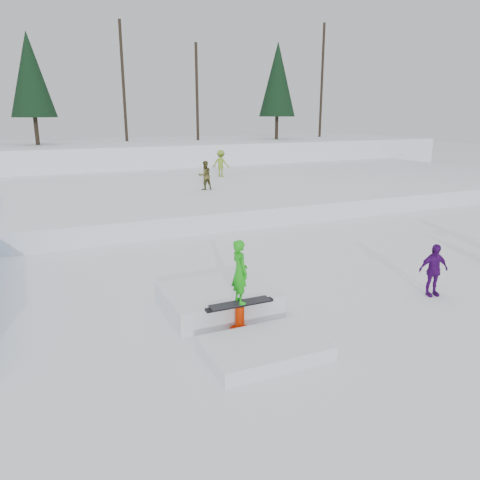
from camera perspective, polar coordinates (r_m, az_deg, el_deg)
name	(u,v)px	position (r m, az deg, el deg)	size (l,w,h in m)	color
ground	(254,301)	(12.22, 1.78, -7.50)	(120.00, 120.00, 0.00)	white
snow_berm	(92,157)	(40.55, -17.58, 9.57)	(60.00, 14.00, 2.40)	white
snow_midrise	(128,193)	(26.92, -13.53, 5.59)	(50.00, 18.00, 0.80)	white
treeline	(168,78)	(40.06, -8.72, 18.99)	(40.24, 4.22, 10.50)	black
walker_olive	(205,175)	(24.81, -4.30, 7.86)	(0.73, 0.57, 1.50)	#4B4A1E
walker_ygreen	(221,163)	(29.93, -2.34, 9.31)	(1.07, 0.62, 1.66)	olive
spectator_purple	(433,270)	(13.39, 22.51, -3.39)	(0.83, 0.35, 1.42)	#450A67
jib_rail_feature	(230,309)	(11.03, -1.28, -8.38)	(2.60, 4.40, 2.11)	white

